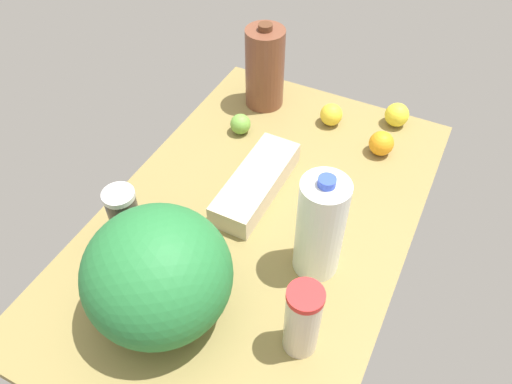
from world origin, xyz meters
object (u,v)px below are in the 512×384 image
Objects in this scene: lemon_loose at (397,115)px; orange_far_back at (381,143)px; watermelon at (158,275)px; tumbler_cup at (302,320)px; lemon_near_front at (331,115)px; egg_carton at (256,183)px; lime_by_jug at (240,124)px; milk_jug at (320,228)px; chocolate_milk_jug at (265,68)px; shaker_bottle at (124,215)px.

orange_far_back is at bearing -1.59° from lemon_loose.
watermelon reaches higher than tumbler_cup.
tumbler_cup is 74.87cm from lemon_near_front.
lemon_near_front is at bearing 168.68° from egg_carton.
tumbler_cup is 80.65cm from lemon_loose.
tumbler_cup reaches higher than orange_far_back.
watermelon is 63.77cm from lime_by_jug.
orange_far_back is (-45.13, 2.17, -10.08)cm from milk_jug.
egg_carton is 4.76× the size of lemon_near_front.
egg_carton reaches higher than lime_by_jug.
orange_far_back is at bearing 70.41° from lemon_near_front.
shaker_bottle is at bearing -5.26° from chocolate_milk_jug.
egg_carton is 25.37cm from lime_by_jug.
shaker_bottle is at bearing -38.99° from orange_far_back.
lime_by_jug is (-20.15, -15.41, -0.08)cm from egg_carton.
tumbler_cup reaches higher than shaker_bottle.
lemon_near_front is at bearing 173.04° from watermelon.
orange_far_back is at bearing 177.25° from milk_jug.
orange_far_back is (-65.51, -2.48, -6.21)cm from tumbler_cup.
lemon_near_front is (-64.19, 29.17, -4.41)cm from shaker_bottle.
egg_carton is at bearing -141.91° from tumbler_cup.
watermelon is 36.15cm from milk_jug.
chocolate_milk_jug is 43.05cm from lemon_loose.
lemon_near_front is (-77.56, 9.46, -10.19)cm from watermelon.
watermelon is at bearing -6.96° from lemon_near_front.
chocolate_milk_jug reaches higher than tumbler_cup.
shaker_bottle is 2.17× the size of orange_far_back.
watermelon is at bearing 55.84° from shaker_bottle.
milk_jug reaches higher than watermelon.
lemon_loose reaches higher than lime_by_jug.
milk_jug reaches higher than shaker_bottle.
chocolate_milk_jug reaches higher than lemon_loose.
chocolate_milk_jug is at bearing -143.40° from milk_jug.
lemon_near_front is 28.15cm from lime_by_jug.
chocolate_milk_jug is at bearing -156.65° from egg_carton.
shaker_bottle is at bearing -74.07° from milk_jug.
milk_jug is at bearing 105.93° from shaker_bottle.
milk_jug is 4.02× the size of orange_far_back.
lime_by_jug is at bearing 0.46° from chocolate_milk_jug.
chocolate_milk_jug is at bearing -91.74° from lemon_near_front.
orange_far_back is (6.30, 17.70, 0.15)cm from lemon_near_front.
tumbler_cup is 21.26cm from milk_jug.
milk_jug is 4.66× the size of lime_by_jug.
orange_far_back is at bearing 80.28° from chocolate_milk_jug.
chocolate_milk_jug is at bearing -99.72° from orange_far_back.
watermelon is 1.58× the size of tumbler_cup.
shaker_bottle is 86.87cm from lemon_loose.
shaker_bottle is at bearing -33.01° from lemon_loose.
watermelon is 24.50cm from shaker_bottle.
lemon_loose reaches higher than lemon_near_front.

